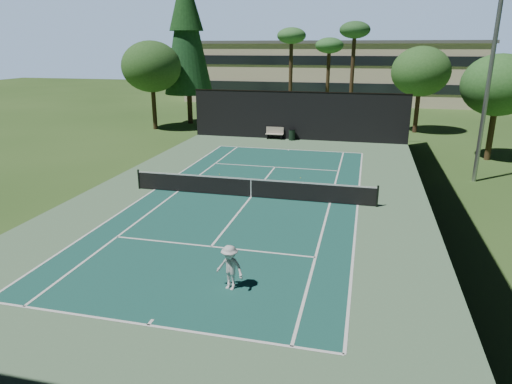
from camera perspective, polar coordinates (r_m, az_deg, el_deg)
ground at (r=23.92m, az=-0.64°, el=-0.67°), size 160.00×160.00×0.00m
apron_slab at (r=23.92m, az=-0.64°, el=-0.65°), size 18.00×32.00×0.01m
court_surface at (r=23.92m, az=-0.64°, el=-0.64°), size 10.97×23.77×0.01m
court_lines at (r=23.92m, az=-0.64°, el=-0.62°), size 11.07×23.87×0.01m
tennis_net at (r=23.75m, az=-0.64°, el=0.61°), size 12.90×0.10×1.10m
fence at (r=23.43m, az=-0.62°, el=4.05°), size 18.04×32.05×4.03m
player at (r=14.88m, az=-3.29°, el=-9.42°), size 1.11×0.83×1.53m
tennis_ball_b at (r=28.22m, az=-4.59°, el=2.23°), size 0.06×0.06×0.06m
tennis_ball_c at (r=27.47m, az=5.60°, el=1.76°), size 0.06×0.06×0.06m
tennis_ball_d at (r=27.38m, az=-9.88°, el=1.52°), size 0.06×0.06×0.06m
park_bench at (r=39.14m, az=2.35°, el=7.41°), size 1.50×0.45×1.02m
trash_bin at (r=38.75m, az=4.50°, el=7.16°), size 0.56×0.56×0.95m
pine_tree at (r=47.43m, az=-8.71°, el=19.97°), size 4.80×4.80×15.00m
palm_a at (r=46.62m, az=4.46°, el=18.47°), size 2.80×2.80×9.32m
palm_b at (r=48.17m, az=9.14°, el=17.30°), size 2.80×2.80×8.42m
palm_c at (r=45.04m, az=12.22°, el=18.70°), size 2.80×2.80×9.77m
decid_tree_a at (r=44.27m, az=19.91°, el=13.97°), size 5.12×5.12×7.62m
decid_tree_b at (r=35.11m, az=28.04°, el=11.69°), size 4.80×4.80×7.14m
decid_tree_c at (r=44.58m, az=-12.94°, el=15.01°), size 5.44×5.44×8.09m
campus_building at (r=68.29m, az=9.19°, el=14.71°), size 40.50×12.50×8.30m
light_pole at (r=28.74m, az=27.30°, el=13.67°), size 0.90×0.25×12.22m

